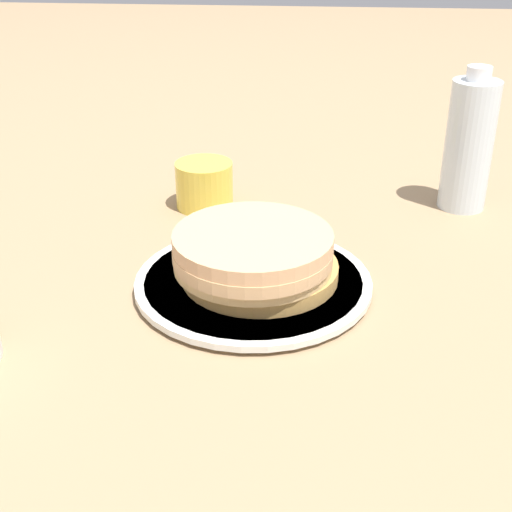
{
  "coord_description": "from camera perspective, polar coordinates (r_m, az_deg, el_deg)",
  "views": [
    {
      "loc": [
        0.06,
        -0.69,
        0.39
      ],
      "look_at": [
        0.0,
        -0.02,
        0.04
      ],
      "focal_mm": 50.0,
      "sensor_mm": 36.0,
      "label": 1
    }
  ],
  "objects": [
    {
      "name": "water_bottle_near",
      "position": [
        0.98,
        16.67,
        8.56
      ],
      "size": [
        0.06,
        0.06,
        0.19
      ],
      "color": "silver",
      "rests_on": "ground_plane"
    },
    {
      "name": "ground_plane",
      "position": [
        0.79,
        -0.08,
        -1.87
      ],
      "size": [
        4.0,
        4.0,
        0.0
      ],
      "primitive_type": "plane",
      "color": "#9E7F5B"
    },
    {
      "name": "juice_glass",
      "position": [
        0.97,
        -4.16,
        5.69
      ],
      "size": [
        0.08,
        0.08,
        0.06
      ],
      "color": "yellow",
      "rests_on": "ground_plane"
    },
    {
      "name": "plate",
      "position": [
        0.77,
        -0.0,
        -2.17
      ],
      "size": [
        0.26,
        0.26,
        0.01
      ],
      "color": "silver",
      "rests_on": "ground_plane"
    },
    {
      "name": "pancake_stack",
      "position": [
        0.76,
        -0.21,
        -0.03
      ],
      "size": [
        0.18,
        0.18,
        0.06
      ],
      "color": "tan",
      "rests_on": "plate"
    }
  ]
}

